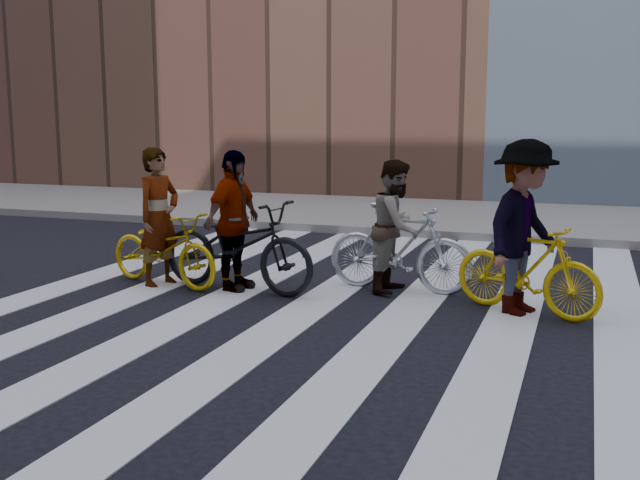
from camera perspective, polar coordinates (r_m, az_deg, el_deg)
The scene contains 11 objects.
ground at distance 8.52m, azimuth 3.19°, elevation -5.17°, with size 100.00×100.00×0.00m, color black.
sidewalk_far at distance 15.72m, azimuth 11.05°, elevation 1.70°, with size 100.00×5.00×0.15m, color gray.
zebra_crosswalk at distance 8.52m, azimuth 3.19°, elevation -5.13°, with size 8.25×10.00×0.01m.
bike_yellow_left at distance 9.74m, azimuth -11.84°, elevation -0.67°, with size 0.63×1.80×0.94m, color gold.
bike_silver_mid at distance 9.23m, azimuth 6.10°, elevation -0.58°, with size 0.52×1.83×1.10m, color silver.
bike_yellow_right at distance 8.43m, azimuth 15.49°, elevation -2.08°, with size 0.48×1.71×1.03m, color #E1B50C.
bike_dark_rear at distance 9.28m, azimuth -6.32°, elevation -0.42°, with size 0.75×2.16×1.13m, color black.
rider_left at distance 9.70m, azimuth -12.17°, elevation 1.72°, with size 0.64×0.42×1.76m, color slate.
rider_mid at distance 9.20m, azimuth 5.83°, elevation 1.05°, with size 0.79×0.62×1.62m, color slate.
rider_right at distance 8.36m, azimuth 15.28°, elevation 0.90°, with size 1.23×0.71×1.91m, color slate.
rider_rear at distance 9.25m, azimuth -6.63°, elevation 1.45°, with size 1.02×0.42×1.74m, color slate.
Camera 1 is at (2.34, -7.90, 2.15)m, focal length 42.00 mm.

